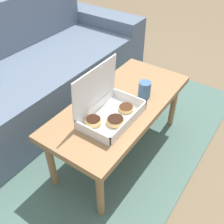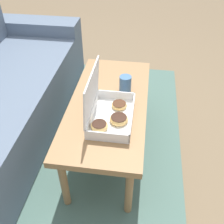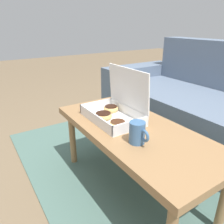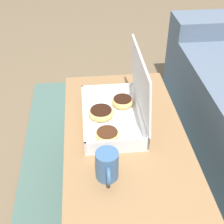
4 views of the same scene
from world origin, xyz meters
name	(u,v)px [view 2 (image 2 of 4)]	position (x,y,z in m)	size (l,w,h in m)	color
ground_plane	(97,147)	(0.00, 0.00, 0.00)	(12.00, 12.00, 0.00)	#756047
area_rug	(58,143)	(0.00, 0.30, 0.01)	(2.36, 1.83, 0.01)	#4C6B60
coffee_table	(109,108)	(0.00, -0.09, 0.39)	(1.06, 0.49, 0.44)	#997047
pastry_box	(108,111)	(-0.17, -0.11, 0.50)	(0.38, 0.24, 0.30)	white
coffee_mug	(125,83)	(0.14, -0.18, 0.49)	(0.12, 0.08, 0.11)	#3D6693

